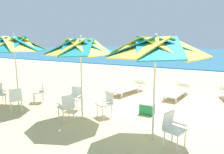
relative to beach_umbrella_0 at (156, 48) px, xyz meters
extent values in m
plane|color=#D3B784|center=(-0.39, 2.65, -2.38)|extent=(80.00, 80.00, 0.00)
cube|color=teal|center=(-0.39, 31.49, -2.33)|extent=(80.00, 36.00, 0.10)
cube|color=white|center=(-0.39, 13.19, -2.38)|extent=(80.00, 0.70, 0.01)
cylinder|color=silver|center=(0.00, 0.00, -1.25)|extent=(0.05, 0.05, 2.27)
cube|color=teal|center=(0.56, 0.23, 0.02)|extent=(1.41, 1.34, 0.51)
cube|color=#EFDB4C|center=(0.23, 0.56, 0.02)|extent=(1.33, 1.44, 0.51)
cube|color=teal|center=(-0.23, 0.56, 0.02)|extent=(1.34, 1.41, 0.51)
cube|color=#EFDB4C|center=(-0.56, 0.23, 0.02)|extent=(1.44, 1.33, 0.51)
cube|color=teal|center=(-0.56, -0.23, 0.02)|extent=(1.41, 1.34, 0.51)
cube|color=#EFDB4C|center=(-0.23, -0.56, 0.02)|extent=(1.33, 1.44, 0.51)
cube|color=teal|center=(0.23, -0.56, 0.02)|extent=(1.34, 1.41, 0.51)
cube|color=#EFDB4C|center=(0.56, -0.23, 0.02)|extent=(1.44, 1.33, 0.51)
sphere|color=silver|center=(0.00, 0.00, 0.30)|extent=(0.08, 0.08, 0.08)
cube|color=white|center=(0.59, -0.16, -1.94)|extent=(0.56, 0.56, 0.05)
cube|color=white|center=(0.40, -0.09, -1.72)|extent=(0.23, 0.43, 0.40)
cube|color=white|center=(0.66, 0.03, -1.83)|extent=(0.39, 0.17, 0.03)
cube|color=white|center=(0.52, -0.35, -1.83)|extent=(0.39, 0.17, 0.03)
cylinder|color=white|center=(0.82, -0.05, -2.18)|extent=(0.04, 0.04, 0.41)
cylinder|color=white|center=(0.70, -0.39, -2.18)|extent=(0.04, 0.04, 0.41)
cylinder|color=white|center=(0.49, 0.07, -2.18)|extent=(0.04, 0.04, 0.41)
cylinder|color=white|center=(0.37, -0.26, -2.18)|extent=(0.04, 0.04, 0.41)
cylinder|color=silver|center=(-2.48, 0.40, -1.28)|extent=(0.05, 0.05, 2.20)
cube|color=teal|center=(-2.00, 0.60, -0.03)|extent=(1.20, 1.16, 0.52)
cube|color=#EFDB4C|center=(-2.28, 0.89, -0.03)|extent=(1.15, 1.23, 0.52)
cube|color=teal|center=(-2.69, 0.89, -0.03)|extent=(1.16, 1.20, 0.52)
cube|color=#EFDB4C|center=(-2.97, 0.60, -0.03)|extent=(1.23, 1.15, 0.52)
cube|color=teal|center=(-2.97, 0.20, -0.03)|extent=(1.20, 1.16, 0.52)
cube|color=#EFDB4C|center=(-2.69, -0.09, -0.03)|extent=(1.15, 1.23, 0.52)
cube|color=teal|center=(-2.28, -0.09, -0.03)|extent=(1.16, 1.20, 0.52)
cube|color=#EFDB4C|center=(-2.00, 0.20, -0.03)|extent=(1.23, 1.15, 0.52)
sphere|color=silver|center=(-2.48, 0.40, 0.26)|extent=(0.08, 0.08, 0.08)
cube|color=white|center=(-2.89, 0.08, -1.94)|extent=(0.59, 0.59, 0.05)
cube|color=white|center=(-2.71, -0.02, -1.72)|extent=(0.28, 0.42, 0.40)
cube|color=white|center=(-2.98, -0.10, -1.83)|extent=(0.37, 0.22, 0.03)
cube|color=white|center=(-2.80, 0.25, -1.83)|extent=(0.37, 0.22, 0.03)
cylinder|color=white|center=(-3.13, 0.00, -2.18)|extent=(0.04, 0.04, 0.41)
cylinder|color=white|center=(-2.96, 0.31, -2.18)|extent=(0.04, 0.04, 0.41)
cylinder|color=white|center=(-2.81, -0.16, -2.18)|extent=(0.04, 0.04, 0.41)
cylinder|color=white|center=(-2.65, 0.15, -2.18)|extent=(0.04, 0.04, 0.41)
cube|color=white|center=(-3.23, 1.00, -1.94)|extent=(0.51, 0.51, 0.05)
cube|color=white|center=(-3.27, 1.20, -1.72)|extent=(0.43, 0.16, 0.40)
cube|color=white|center=(-3.04, 1.03, -1.83)|extent=(0.10, 0.40, 0.03)
cube|color=white|center=(-3.43, 0.97, -1.83)|extent=(0.10, 0.40, 0.03)
cylinder|color=white|center=(-3.03, 0.85, -2.18)|extent=(0.04, 0.04, 0.41)
cylinder|color=white|center=(-3.38, 0.80, -2.18)|extent=(0.04, 0.04, 0.41)
cylinder|color=white|center=(-3.09, 1.20, -2.18)|extent=(0.04, 0.04, 0.41)
cylinder|color=white|center=(-3.44, 1.14, -2.18)|extent=(0.04, 0.04, 0.41)
cube|color=white|center=(-1.94, 0.90, -1.94)|extent=(0.60, 0.60, 0.05)
cube|color=white|center=(-1.84, 1.07, -1.72)|extent=(0.41, 0.29, 0.40)
cube|color=white|center=(-1.76, 0.80, -1.83)|extent=(0.23, 0.36, 0.03)
cube|color=white|center=(-2.11, 1.00, -1.83)|extent=(0.23, 0.36, 0.03)
cylinder|color=white|center=(-1.87, 0.66, -2.18)|extent=(0.04, 0.04, 0.41)
cylinder|color=white|center=(-2.18, 0.83, -2.18)|extent=(0.04, 0.04, 0.41)
cylinder|color=white|center=(-1.70, 0.96, -2.18)|extent=(0.04, 0.04, 0.41)
cylinder|color=white|center=(-2.00, 1.14, -2.18)|extent=(0.04, 0.04, 0.41)
cylinder|color=silver|center=(-5.42, 0.37, -1.27)|extent=(0.05, 0.05, 2.23)
cube|color=teal|center=(-4.92, 0.58, 0.02)|extent=(1.25, 1.17, 0.55)
cube|color=#EFDB4C|center=(-5.21, 0.87, 0.02)|extent=(1.19, 1.22, 0.55)
cube|color=teal|center=(-5.63, 0.87, 0.02)|extent=(1.17, 1.25, 0.55)
cube|color=#EFDB4C|center=(-5.92, 0.58, 0.02)|extent=(1.22, 1.19, 0.55)
cube|color=teal|center=(-5.92, 0.16, 0.02)|extent=(1.25, 1.17, 0.55)
cube|color=teal|center=(-5.21, -0.13, 0.02)|extent=(1.17, 1.25, 0.55)
cube|color=#EFDB4C|center=(-4.92, 0.16, 0.02)|extent=(1.22, 1.19, 0.55)
sphere|color=silver|center=(-5.42, 0.37, 0.34)|extent=(0.08, 0.08, 0.08)
cube|color=white|center=(-6.12, 0.30, -1.83)|extent=(0.39, 0.17, 0.03)
cylinder|color=white|center=(-5.96, 0.22, -2.18)|extent=(0.04, 0.04, 0.41)
cylinder|color=white|center=(-6.30, 0.33, -2.18)|extent=(0.04, 0.04, 0.41)
cube|color=white|center=(-5.06, -0.04, -1.94)|extent=(0.62, 0.62, 0.05)
cube|color=white|center=(-4.90, -0.16, -1.72)|extent=(0.34, 0.39, 0.40)
cube|color=white|center=(-5.19, -0.19, -1.83)|extent=(0.33, 0.28, 0.03)
cube|color=white|center=(-4.94, 0.12, -1.83)|extent=(0.33, 0.28, 0.03)
cylinder|color=white|center=(-5.31, -0.06, -2.18)|extent=(0.04, 0.04, 0.41)
cylinder|color=white|center=(-5.09, 0.21, -2.18)|extent=(0.04, 0.04, 0.41)
cylinder|color=white|center=(-5.03, -0.28, -2.18)|extent=(0.04, 0.04, 0.41)
cylinder|color=white|center=(-4.81, -0.01, -2.18)|extent=(0.04, 0.04, 0.41)
cube|color=white|center=(-5.15, 1.13, -1.94)|extent=(0.62, 0.62, 0.05)
cube|color=white|center=(-5.00, 1.26, -1.72)|extent=(0.34, 0.38, 0.40)
cube|color=white|center=(-5.02, 0.98, -1.83)|extent=(0.33, 0.29, 0.03)
cube|color=white|center=(-5.28, 1.28, -1.83)|extent=(0.33, 0.29, 0.03)
cylinder|color=white|center=(-5.17, 0.88, -2.18)|extent=(0.04, 0.04, 0.41)
cylinder|color=white|center=(-5.40, 1.15, -2.18)|extent=(0.04, 0.04, 0.41)
cylinder|color=white|center=(-4.90, 1.11, -2.18)|extent=(0.04, 0.04, 0.41)
cylinder|color=white|center=(-5.13, 1.38, -2.18)|extent=(0.04, 0.04, 0.41)
cube|color=white|center=(1.58, 5.05, -2.27)|extent=(0.06, 0.06, 0.22)
cube|color=white|center=(-0.30, 4.31, -2.13)|extent=(0.84, 1.77, 0.06)
cube|color=white|center=(-0.17, 5.36, -1.95)|extent=(0.66, 0.55, 0.36)
cube|color=white|center=(-0.12, 3.65, -2.27)|extent=(0.06, 0.06, 0.22)
cube|color=white|center=(-0.63, 3.71, -2.27)|extent=(0.06, 0.06, 0.22)
cube|color=white|center=(0.03, 4.92, -2.27)|extent=(0.06, 0.06, 0.22)
cube|color=white|center=(-0.48, 4.98, -2.27)|extent=(0.06, 0.06, 0.22)
cube|color=white|center=(-2.50, 3.98, -2.13)|extent=(1.03, 1.80, 0.06)
cube|color=white|center=(-2.25, 5.00, -1.95)|extent=(0.70, 0.61, 0.36)
cube|color=white|center=(-2.40, 3.30, -2.27)|extent=(0.06, 0.06, 0.22)
cube|color=white|center=(-2.90, 3.42, -2.27)|extent=(0.06, 0.06, 0.22)
cube|color=white|center=(-2.10, 4.53, -2.27)|extent=(0.06, 0.06, 0.22)
cube|color=white|center=(-2.60, 4.66, -2.27)|extent=(0.06, 0.06, 0.22)
cube|color=#238C4C|center=(-0.74, 1.80, -2.20)|extent=(0.48, 0.32, 0.36)
cube|color=white|center=(-0.74, 1.80, -2.00)|extent=(0.50, 0.34, 0.04)
camera|label=1|loc=(1.51, -5.26, 0.24)|focal=35.30mm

